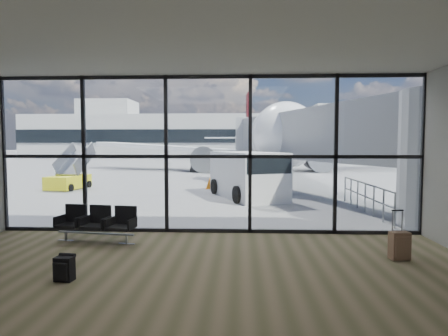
# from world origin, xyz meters

# --- Properties ---
(ground) EXTENTS (220.00, 220.00, 0.00)m
(ground) POSITION_xyz_m (0.00, 40.00, 0.00)
(ground) COLOR slate
(ground) RESTS_ON ground
(lounge_shell) EXTENTS (12.02, 8.01, 4.51)m
(lounge_shell) POSITION_xyz_m (0.00, -4.80, 2.65)
(lounge_shell) COLOR brown
(lounge_shell) RESTS_ON ground
(glass_curtain_wall) EXTENTS (12.10, 0.12, 4.50)m
(glass_curtain_wall) POSITION_xyz_m (0.00, 0.00, 2.25)
(glass_curtain_wall) COLOR white
(glass_curtain_wall) RESTS_ON ground
(jet_bridge) EXTENTS (8.00, 16.50, 4.33)m
(jet_bridge) POSITION_xyz_m (4.90, 7.07, 2.76)
(jet_bridge) COLOR #9A9C9F
(jet_bridge) RESTS_ON ground
(apron_railing) EXTENTS (0.06, 5.46, 1.11)m
(apron_railing) POSITION_xyz_m (5.60, 3.50, 0.72)
(apron_railing) COLOR gray
(apron_railing) RESTS_ON ground
(far_terminal) EXTENTS (80.00, 12.20, 11.00)m
(far_terminal) POSITION_xyz_m (-0.59, 61.97, 4.21)
(far_terminal) COLOR beige
(far_terminal) RESTS_ON ground
(tree_0) EXTENTS (4.95, 4.95, 7.12)m
(tree_0) POSITION_xyz_m (-45.00, 72.00, 4.63)
(tree_0) COLOR #382619
(tree_0) RESTS_ON ground
(tree_1) EXTENTS (5.61, 5.61, 8.07)m
(tree_1) POSITION_xyz_m (-39.00, 72.00, 5.25)
(tree_1) COLOR #382619
(tree_1) RESTS_ON ground
(tree_2) EXTENTS (6.27, 6.27, 9.03)m
(tree_2) POSITION_xyz_m (-33.00, 72.00, 5.88)
(tree_2) COLOR #382619
(tree_2) RESTS_ON ground
(tree_3) EXTENTS (4.95, 4.95, 7.12)m
(tree_3) POSITION_xyz_m (-27.00, 72.00, 4.63)
(tree_3) COLOR #382619
(tree_3) RESTS_ON ground
(tree_4) EXTENTS (5.61, 5.61, 8.07)m
(tree_4) POSITION_xyz_m (-21.00, 72.00, 5.25)
(tree_4) COLOR #382619
(tree_4) RESTS_ON ground
(tree_5) EXTENTS (6.27, 6.27, 9.03)m
(tree_5) POSITION_xyz_m (-15.00, 72.00, 5.88)
(tree_5) COLOR #382619
(tree_5) RESTS_ON ground
(seating_row) EXTENTS (2.11, 0.88, 0.94)m
(seating_row) POSITION_xyz_m (-2.81, -1.10, 0.52)
(seating_row) COLOR gray
(seating_row) RESTS_ON ground
(backpack) EXTENTS (0.36, 0.34, 0.50)m
(backpack) POSITION_xyz_m (-2.34, -3.96, 0.24)
(backpack) COLOR black
(backpack) RESTS_ON ground
(suitcase) EXTENTS (0.44, 0.34, 1.10)m
(suitcase) POSITION_xyz_m (4.43, -2.39, 0.33)
(suitcase) COLOR #7F5E47
(suitcase) RESTS_ON ground
(airliner) EXTENTS (32.79, 37.98, 9.78)m
(airliner) POSITION_xyz_m (2.67, 27.10, 2.98)
(airliner) COLOR white
(airliner) RESTS_ON ground
(service_van) EXTENTS (3.84, 5.44, 2.17)m
(service_van) POSITION_xyz_m (1.28, 7.17, 1.12)
(service_van) COLOR silver
(service_van) RESTS_ON ground
(belt_loader) EXTENTS (1.54, 3.55, 1.61)m
(belt_loader) POSITION_xyz_m (-3.01, 24.10, 0.54)
(belt_loader) COLOR black
(belt_loader) RESTS_ON ground
(mobile_stairs) EXTENTS (1.93, 3.19, 2.12)m
(mobile_stairs) POSITION_xyz_m (-8.86, 10.20, 0.51)
(mobile_stairs) COLOR yellow
(mobile_stairs) RESTS_ON ground
(traffic_cone_b) EXTENTS (0.48, 0.48, 0.69)m
(traffic_cone_b) POSITION_xyz_m (2.61, 14.47, 0.33)
(traffic_cone_b) COLOR #D0550A
(traffic_cone_b) RESTS_ON ground
(traffic_cone_c) EXTENTS (0.47, 0.47, 0.68)m
(traffic_cone_c) POSITION_xyz_m (-0.83, 10.63, 0.32)
(traffic_cone_c) COLOR orange
(traffic_cone_c) RESTS_ON ground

